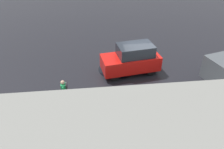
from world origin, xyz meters
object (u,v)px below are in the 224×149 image
at_px(fire_hydrant, 82,97).
at_px(moving_hatchback, 132,59).
at_px(pedestrian, 64,91).
at_px(sign_post, 68,97).

bearing_deg(fire_hydrant, moving_hatchback, -139.51).
xyz_separation_m(fire_hydrant, pedestrian, (0.98, 0.06, 0.56)).
distance_m(fire_hydrant, sign_post, 1.91).
bearing_deg(pedestrian, fire_hydrant, -176.61).
bearing_deg(pedestrian, moving_hatchback, -145.98).
distance_m(moving_hatchback, fire_hydrant, 4.47).
distance_m(pedestrian, sign_post, 1.51).
relative_size(moving_hatchback, pedestrian, 2.54).
height_order(fire_hydrant, pedestrian, pedestrian).
relative_size(pedestrian, sign_post, 0.68).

